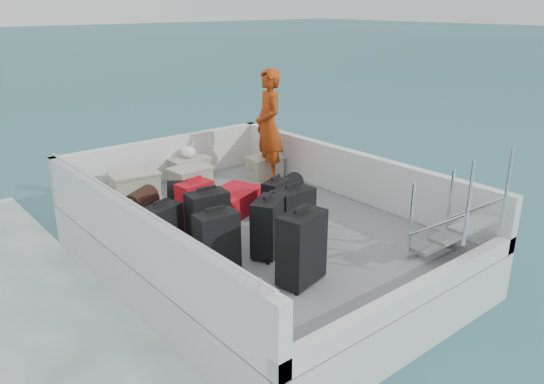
{
  "coord_description": "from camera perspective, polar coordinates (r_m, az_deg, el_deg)",
  "views": [
    {
      "loc": [
        -3.92,
        -4.98,
        3.36
      ],
      "look_at": [
        0.28,
        0.08,
        1.0
      ],
      "focal_mm": 35.0,
      "sensor_mm": 36.0,
      "label": 1
    }
  ],
  "objects": [
    {
      "name": "passenger",
      "position": [
        8.44,
        -0.37,
        7.14
      ],
      "size": [
        0.62,
        0.76,
        1.79
      ],
      "primitive_type": "imported",
      "rotation": [
        0.0,
        0.0,
        -1.9
      ],
      "color": "#DB4B14",
      "rests_on": "deck"
    },
    {
      "name": "suitcase_7",
      "position": [
        7.02,
        0.38,
        -0.88
      ],
      "size": [
        0.43,
        0.32,
        0.53
      ],
      "primitive_type": "cube",
      "rotation": [
        0.0,
        0.0,
        0.32
      ],
      "color": "black",
      "rests_on": "deck"
    },
    {
      "name": "suitcase_4",
      "position": [
        6.0,
        -0.42,
        -3.86
      ],
      "size": [
        0.53,
        0.47,
        0.67
      ],
      "primitive_type": "cube",
      "rotation": [
        0.0,
        0.0,
        0.54
      ],
      "color": "black",
      "rests_on": "deck"
    },
    {
      "name": "crate_1",
      "position": [
        8.2,
        -8.72,
        1.29
      ],
      "size": [
        0.59,
        0.42,
        0.34
      ],
      "primitive_type": "cube",
      "rotation": [
        0.0,
        0.0,
        0.05
      ],
      "color": "#AFAD98",
      "rests_on": "deck"
    },
    {
      "name": "suitcase_8",
      "position": [
        7.3,
        -4.2,
        -1.01
      ],
      "size": [
        0.93,
        0.77,
        0.32
      ],
      "primitive_type": "cube",
      "rotation": [
        0.0,
        0.0,
        1.92
      ],
      "color": "#B80E1C",
      "rests_on": "deck"
    },
    {
      "name": "duffel_0",
      "position": [
        7.25,
        -13.88,
        -1.69
      ],
      "size": [
        0.56,
        0.51,
        0.32
      ],
      "primitive_type": null,
      "rotation": [
        0.0,
        0.0,
        0.57
      ],
      "color": "black",
      "rests_on": "deck"
    },
    {
      "name": "deck_fittings",
      "position": [
        6.75,
        2.61,
        -0.81
      ],
      "size": [
        3.6,
        5.0,
        0.9
      ],
      "color": "silver",
      "rests_on": "deck"
    },
    {
      "name": "crate_2",
      "position": [
        8.71,
        -8.89,
        2.4
      ],
      "size": [
        0.6,
        0.43,
        0.35
      ],
      "primitive_type": "cube",
      "rotation": [
        0.0,
        0.0,
        -0.04
      ],
      "color": "#AFAD98",
      "rests_on": "deck"
    },
    {
      "name": "deck",
      "position": [
        6.91,
        -1.36,
        -3.7
      ],
      "size": [
        3.3,
        4.7,
        0.02
      ],
      "primitive_type": "cube",
      "color": "slate",
      "rests_on": "ferry_hull"
    },
    {
      "name": "suitcase_5",
      "position": [
        6.81,
        -8.24,
        -1.41
      ],
      "size": [
        0.47,
        0.31,
        0.61
      ],
      "primitive_type": "cube",
      "rotation": [
        0.0,
        0.0,
        0.11
      ],
      "color": "#B80E1C",
      "rests_on": "deck"
    },
    {
      "name": "crate_3",
      "position": [
        8.8,
        -0.78,
        2.69
      ],
      "size": [
        0.55,
        0.4,
        0.31
      ],
      "primitive_type": "cube",
      "rotation": [
        0.0,
        0.0,
        -0.1
      ],
      "color": "#AFAD98",
      "rests_on": "deck"
    },
    {
      "name": "duffel_2",
      "position": [
        7.55,
        1.72,
        -0.22
      ],
      "size": [
        0.6,
        0.49,
        0.32
      ],
      "primitive_type": null,
      "rotation": [
        0.0,
        0.0,
        0.44
      ],
      "color": "black",
      "rests_on": "deck"
    },
    {
      "name": "suitcase_1",
      "position": [
        6.2,
        -6.91,
        -3.09
      ],
      "size": [
        0.5,
        0.32,
        0.7
      ],
      "primitive_type": "cube",
      "rotation": [
        0.0,
        0.0,
        -0.12
      ],
      "color": "black",
      "rests_on": "deck"
    },
    {
      "name": "ground",
      "position": [
        7.17,
        -1.32,
        -8.18
      ],
      "size": [
        160.0,
        160.0,
        0.0
      ],
      "primitive_type": "plane",
      "color": "#164350",
      "rests_on": "ground"
    },
    {
      "name": "crate_0",
      "position": [
        7.99,
        -14.53,
        0.53
      ],
      "size": [
        0.7,
        0.53,
        0.39
      ],
      "primitive_type": "cube",
      "rotation": [
        0.0,
        0.0,
        -0.14
      ],
      "color": "#AFAD98",
      "rests_on": "deck"
    },
    {
      "name": "suitcase_6",
      "position": [
        6.35,
        2.31,
        -2.53
      ],
      "size": [
        0.48,
        0.29,
        0.67
      ],
      "primitive_type": "cube",
      "rotation": [
        0.0,
        0.0,
        0.0
      ],
      "color": "black",
      "rests_on": "deck"
    },
    {
      "name": "suitcase_2",
      "position": [
        6.12,
        -11.6,
        -4.12
      ],
      "size": [
        0.47,
        0.36,
        0.61
      ],
      "primitive_type": "cube",
      "rotation": [
        0.0,
        0.0,
        0.27
      ],
      "color": "black",
      "rests_on": "deck"
    },
    {
      "name": "white_bag",
      "position": [
        8.63,
        -8.98,
        4.08
      ],
      "size": [
        0.24,
        0.24,
        0.18
      ],
      "primitive_type": "ellipsoid",
      "color": "white",
      "rests_on": "crate_2"
    },
    {
      "name": "ferry_hull",
      "position": [
        7.04,
        -1.34,
        -6.02
      ],
      "size": [
        3.6,
        5.0,
        0.6
      ],
      "primitive_type": "cube",
      "color": "silver",
      "rests_on": "ground"
    },
    {
      "name": "suitcase_0",
      "position": [
        5.62,
        -5.94,
        -5.56
      ],
      "size": [
        0.47,
        0.3,
        0.69
      ],
      "primitive_type": "cube",
      "rotation": [
        0.0,
        0.0,
        -0.1
      ],
      "color": "black",
      "rests_on": "deck"
    },
    {
      "name": "suitcase_3",
      "position": [
        5.4,
        3.2,
        -6.1
      ],
      "size": [
        0.56,
        0.41,
        0.77
      ],
      "primitive_type": "cube",
      "rotation": [
        0.0,
        0.0,
        0.23
      ],
      "color": "black",
      "rests_on": "deck"
    },
    {
      "name": "yellow_bag",
      "position": [
        9.11,
        -1.61,
        2.97
      ],
      "size": [
        0.28,
        0.26,
        0.22
      ],
      "primitive_type": "ellipsoid",
      "color": "yellow",
      "rests_on": "deck"
    },
    {
      "name": "duffel_1",
      "position": [
        7.49,
        -9.46,
        -0.67
      ],
      "size": [
        0.52,
        0.48,
        0.32
      ],
      "primitive_type": null,
      "rotation": [
        0.0,
        0.0,
        -0.6
      ],
      "color": "black",
      "rests_on": "deck"
    }
  ]
}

